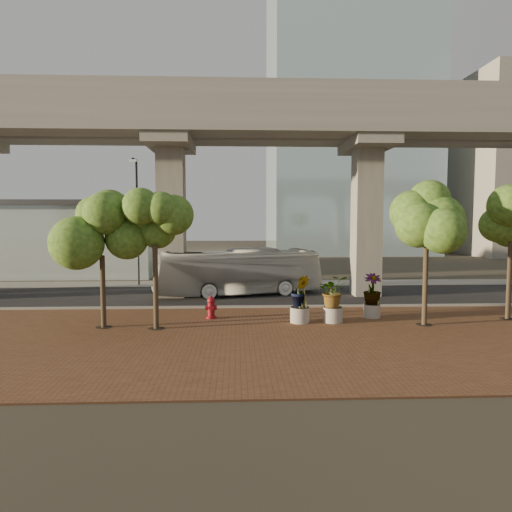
{
  "coord_description": "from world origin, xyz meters",
  "views": [
    {
      "loc": [
        -2.03,
        -26.0,
        4.7
      ],
      "look_at": [
        -0.91,
        0.5,
        2.62
      ],
      "focal_mm": 32.0,
      "sensor_mm": 36.0,
      "label": 1
    }
  ],
  "objects": [
    {
      "name": "ground",
      "position": [
        0.0,
        0.0,
        0.0
      ],
      "size": [
        160.0,
        160.0,
        0.0
      ],
      "primitive_type": "plane",
      "color": "#342E26",
      "rests_on": "ground"
    },
    {
      "name": "fire_hydrant",
      "position": [
        -3.26,
        -4.58,
        0.58
      ],
      "size": [
        0.54,
        0.49,
        1.08
      ],
      "color": "maroon",
      "rests_on": "ground"
    },
    {
      "name": "street_tree_far_west",
      "position": [
        -7.83,
        -6.21,
        4.31
      ],
      "size": [
        3.83,
        3.83,
        6.01
      ],
      "color": "#4B3B2A",
      "rests_on": "ground"
    },
    {
      "name": "planter_right",
      "position": [
        4.43,
        -4.69,
        1.34
      ],
      "size": [
        1.98,
        1.98,
        2.11
      ],
      "color": "#A19A92",
      "rests_on": "ground"
    },
    {
      "name": "far_sidewalk",
      "position": [
        0.0,
        7.5,
        0.03
      ],
      "size": [
        90.0,
        3.0,
        0.06
      ],
      "primitive_type": "cube",
      "color": "gray",
      "rests_on": "ground"
    },
    {
      "name": "transit_bus",
      "position": [
        -1.98,
        2.34,
        1.46
      ],
      "size": [
        10.72,
        4.86,
        2.91
      ],
      "primitive_type": "imported",
      "rotation": [
        0.0,
        0.0,
        1.81
      ],
      "color": "silver",
      "rests_on": "ground"
    },
    {
      "name": "street_tree_far_east",
      "position": [
        10.73,
        -5.32,
        4.81
      ],
      "size": [
        3.74,
        3.74,
        6.47
      ],
      "color": "#4B3B2A",
      "rests_on": "ground"
    },
    {
      "name": "street_tree_near_east",
      "position": [
        6.29,
        -6.35,
        4.71
      ],
      "size": [
        3.55,
        3.55,
        6.29
      ],
      "color": "#4B3B2A",
      "rests_on": "ground"
    },
    {
      "name": "planter_left",
      "position": [
        0.83,
        -5.63,
        1.38
      ],
      "size": [
        1.98,
        1.98,
        2.18
      ],
      "color": "gray",
      "rests_on": "ground"
    },
    {
      "name": "asphalt_road",
      "position": [
        0.0,
        2.0,
        0.02
      ],
      "size": [
        90.0,
        8.0,
        0.04
      ],
      "primitive_type": "cube",
      "color": "black",
      "rests_on": "ground"
    },
    {
      "name": "streetlamp_east",
      "position": [
        7.6,
        7.01,
        4.56
      ],
      "size": [
        0.39,
        1.13,
        7.81
      ],
      "color": "#28282D",
      "rests_on": "ground"
    },
    {
      "name": "planter_front",
      "position": [
        2.34,
        -5.63,
        1.37
      ],
      "size": [
        1.96,
        1.96,
        2.16
      ],
      "color": "#A6A196",
      "rests_on": "ground"
    },
    {
      "name": "transit_viaduct",
      "position": [
        0.0,
        2.0,
        7.29
      ],
      "size": [
        72.0,
        5.6,
        12.4
      ],
      "color": "gray",
      "rests_on": "ground"
    },
    {
      "name": "brick_plaza",
      "position": [
        0.0,
        -8.0,
        0.03
      ],
      "size": [
        70.0,
        13.0,
        0.06
      ],
      "primitive_type": "cube",
      "color": "brown",
      "rests_on": "ground"
    },
    {
      "name": "station_pavilion",
      "position": [
        -20.0,
        16.0,
        3.22
      ],
      "size": [
        23.0,
        13.0,
        6.3
      ],
      "color": "silver",
      "rests_on": "ground"
    },
    {
      "name": "streetlamp_west",
      "position": [
        -9.14,
        6.92,
        5.22
      ],
      "size": [
        0.44,
        1.3,
        8.94
      ],
      "color": "#2F3034",
      "rests_on": "ground"
    },
    {
      "name": "street_tree_near_west",
      "position": [
        -5.5,
        -6.56,
        4.51
      ],
      "size": [
        3.02,
        3.02,
        5.85
      ],
      "color": "#4B3B2A",
      "rests_on": "ground"
    },
    {
      "name": "curb_strip",
      "position": [
        0.0,
        -2.0,
        0.08
      ],
      "size": [
        70.0,
        0.25,
        0.16
      ],
      "primitive_type": "cube",
      "color": "gray",
      "rests_on": "ground"
    }
  ]
}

